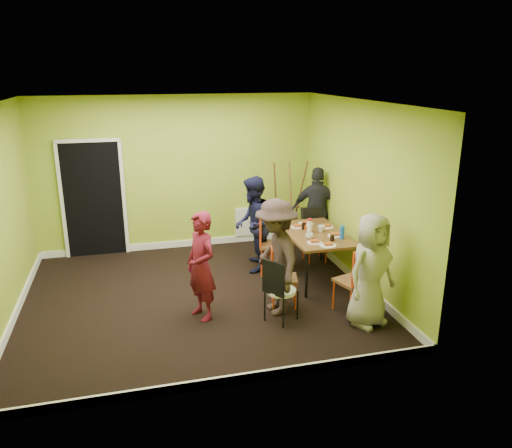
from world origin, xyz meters
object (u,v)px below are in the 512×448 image
at_px(dining_table, 316,236).
at_px(person_left_near, 276,257).
at_px(chair_left_near, 279,273).
at_px(easel, 288,206).
at_px(thermos, 310,226).
at_px(person_standing, 201,266).
at_px(person_back_end, 317,212).
at_px(person_left_far, 253,224).
at_px(chair_bentwood, 279,288).
at_px(orange_bottle, 305,227).
at_px(blue_bottle, 342,232).
at_px(chair_left_far, 267,239).
at_px(chair_back_end, 313,223).
at_px(person_front_end, 371,270).
at_px(chair_front_end, 357,277).

height_order(dining_table, person_left_near, person_left_near).
bearing_deg(chair_left_near, easel, 172.92).
height_order(dining_table, thermos, thermos).
height_order(chair_left_near, person_standing, person_standing).
distance_m(thermos, person_back_end, 1.06).
relative_size(dining_table, chair_left_near, 1.71).
xyz_separation_m(dining_table, person_left_far, (-0.88, 0.56, 0.09)).
height_order(chair_bentwood, orange_bottle, chair_bentwood).
bearing_deg(person_standing, blue_bottle, 79.88).
bearing_deg(thermos, chair_left_far, 152.00).
distance_m(easel, person_standing, 3.05).
xyz_separation_m(chair_back_end, easel, (-0.25, 0.61, 0.17)).
bearing_deg(chair_left_near, chair_bentwood, -3.48).
bearing_deg(person_front_end, person_standing, 138.85).
relative_size(thermos, person_front_end, 0.13).
relative_size(chair_bentwood, thermos, 4.57).
bearing_deg(person_back_end, person_left_far, 42.57).
height_order(dining_table, chair_left_far, chair_left_far).
bearing_deg(person_left_far, person_front_end, 40.37).
distance_m(chair_front_end, person_front_end, 0.37).
bearing_deg(chair_back_end, person_front_end, 87.97).
bearing_deg(thermos, chair_front_end, -82.72).
relative_size(chair_bentwood, easel, 0.54).
xyz_separation_m(easel, person_standing, (-1.97, -2.34, -0.08)).
relative_size(chair_front_end, chair_bentwood, 1.09).
xyz_separation_m(easel, thermos, (-0.10, -1.39, 0.03)).
xyz_separation_m(dining_table, thermos, (-0.09, 0.04, 0.15)).
distance_m(chair_back_end, person_standing, 2.81).
distance_m(dining_table, chair_bentwood, 1.64).
bearing_deg(person_standing, person_back_end, 104.97).
bearing_deg(chair_front_end, person_standing, 150.01).
bearing_deg(blue_bottle, chair_left_near, -158.41).
distance_m(chair_back_end, orange_bottle, 0.75).
distance_m(person_standing, person_front_end, 2.20).
xyz_separation_m(person_standing, person_left_far, (1.08, 1.46, 0.05)).
distance_m(person_left_far, person_front_end, 2.41).
bearing_deg(easel, person_standing, -130.09).
xyz_separation_m(chair_left_far, blue_bottle, (0.97, -0.73, 0.27)).
relative_size(blue_bottle, person_left_far, 0.13).
height_order(chair_bentwood, person_left_far, person_left_far).
height_order(dining_table, person_back_end, person_back_end).
distance_m(thermos, person_left_near, 1.34).
bearing_deg(person_front_end, person_back_end, 61.87).
bearing_deg(person_left_far, person_standing, -20.50).
bearing_deg(person_front_end, chair_left_near, 118.48).
relative_size(chair_front_end, person_left_far, 0.61).
relative_size(person_left_near, person_front_end, 1.06).
height_order(thermos, person_front_end, person_front_end).
bearing_deg(blue_bottle, chair_front_end, -101.68).
relative_size(chair_back_end, person_left_near, 0.57).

